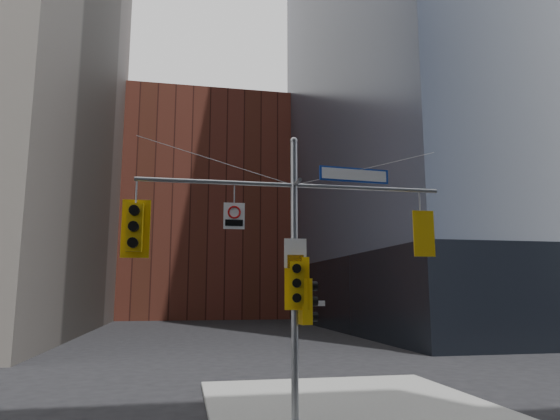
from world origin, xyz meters
name	(u,v)px	position (x,y,z in m)	size (l,w,h in m)	color
sidewalk_corner	(348,404)	(2.00, 4.00, 0.07)	(8.00, 8.00, 0.15)	gray
podium_ne	(515,294)	(28.00, 32.00, 3.00)	(36.40, 36.40, 6.00)	black
brick_midrise	(204,212)	(0.00, 58.00, 14.00)	(26.00, 20.00, 28.00)	maroon
signal_assembly	(294,246)	(0.00, 1.99, 4.42)	(8.00, 0.80, 7.30)	gray
traffic_light_west_arm	(135,228)	(-3.94, 2.01, 4.80)	(0.68, 0.54, 1.43)	#DEA90B
traffic_light_east_arm	(421,234)	(3.50, 1.99, 4.80)	(0.58, 0.46, 1.22)	#DEA90B
traffic_light_pole_side	(307,301)	(0.33, 2.00, 3.03)	(0.45, 0.38, 1.14)	#DEA90B
traffic_light_pole_front	(297,283)	(0.00, 1.73, 3.48)	(0.62, 0.57, 1.31)	#DEA90B
street_sign_blade	(354,175)	(1.65, 2.00, 6.35)	(1.97, 0.22, 0.38)	#10329A
regulatory_sign_arm	(234,215)	(-1.55, 1.97, 5.17)	(0.53, 0.06, 0.66)	silver
regulatory_sign_pole	(295,254)	(0.00, 1.88, 4.21)	(0.57, 0.07, 0.74)	silver
street_blade_ew	(312,303)	(0.45, 2.00, 2.98)	(0.67, 0.04, 0.13)	silver
street_blade_ns	(291,307)	(0.00, 2.45, 2.88)	(0.05, 0.67, 0.13)	#145926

